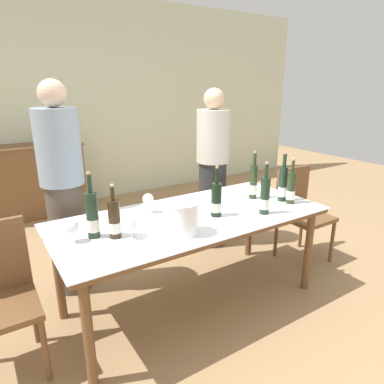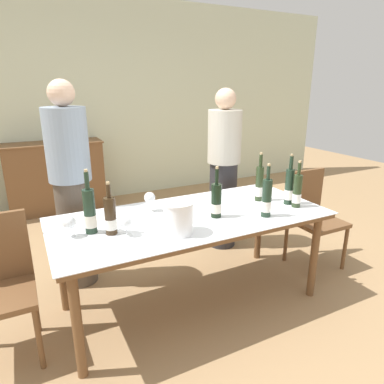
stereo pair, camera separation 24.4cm
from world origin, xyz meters
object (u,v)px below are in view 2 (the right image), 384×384
ice_bucket (179,217)px  wine_bottle_2 (90,212)px  wine_bottle_3 (216,201)px  wine_glass_0 (69,223)px  chair_right_end (311,212)px  wine_bottle_5 (110,217)px  person_host (72,188)px  wine_bottle_1 (297,192)px  wine_glass_2 (126,223)px  wine_glass_1 (150,198)px  wine_bottle_4 (259,184)px  wine_bottle_6 (289,187)px  person_guest_left (224,171)px  sideboard_cabinet (56,177)px  dining_table (192,224)px  wine_bottle_0 (267,199)px

ice_bucket → wine_bottle_2: size_ratio=0.50×
wine_bottle_2 → wine_bottle_3: wine_bottle_2 is taller
wine_glass_0 → chair_right_end: (2.14, 0.06, -0.31)m
wine_bottle_5 → chair_right_end: 1.93m
person_host → wine_bottle_1: bearing=-30.7°
chair_right_end → wine_glass_2: bearing=-173.4°
wine_bottle_2 → wine_glass_1: bearing=22.7°
wine_glass_2 → wine_bottle_4: bearing=8.9°
wine_bottle_5 → wine_bottle_6: wine_bottle_6 is taller
wine_glass_1 → person_host: size_ratio=0.09×
wine_bottle_4 → wine_glass_2: bearing=-171.1°
wine_glass_1 → wine_glass_2: 0.45m
wine_glass_0 → wine_glass_2: bearing=-24.6°
ice_bucket → person_guest_left: 1.39m
ice_bucket → wine_bottle_3: wine_bottle_3 is taller
ice_bucket → chair_right_end: 1.58m
sideboard_cabinet → wine_bottle_3: size_ratio=3.32×
dining_table → wine_glass_1: wine_glass_1 is taller
wine_glass_0 → wine_glass_1: size_ratio=0.93×
wine_glass_0 → wine_glass_1: 0.64m
wine_bottle_4 → person_guest_left: size_ratio=0.25×
wine_bottle_2 → chair_right_end: (2.01, 0.06, -0.36)m
dining_table → wine_bottle_4: size_ratio=5.00×
wine_glass_0 → chair_right_end: size_ratio=0.16×
wine_bottle_1 → person_guest_left: bearing=93.6°
ice_bucket → wine_bottle_3: 0.38m
wine_bottle_2 → chair_right_end: wine_bottle_2 is taller
wine_bottle_1 → wine_glass_1: 1.13m
sideboard_cabinet → wine_glass_2: 2.84m
wine_bottle_4 → chair_right_end: 0.74m
sideboard_cabinet → wine_bottle_6: size_ratio=3.05×
sideboard_cabinet → wine_glass_0: sideboard_cabinet is taller
chair_right_end → person_host: (-2.02, 0.63, 0.34)m
wine_bottle_0 → person_guest_left: (0.28, 1.02, -0.05)m
wine_bottle_2 → person_host: 0.69m
sideboard_cabinet → wine_glass_1: bearing=-79.9°
wine_bottle_1 → chair_right_end: (0.48, 0.28, -0.35)m
ice_bucket → wine_glass_1: 0.46m
wine_bottle_5 → person_host: bearing=99.3°
sideboard_cabinet → chair_right_end: 3.27m
wine_bottle_0 → wine_bottle_6: bearing=22.2°
chair_right_end → person_host: person_host is taller
wine_bottle_3 → person_host: size_ratio=0.22×
dining_table → chair_right_end: 1.31m
wine_bottle_0 → wine_glass_1: size_ratio=2.61×
sideboard_cabinet → wine_bottle_5: size_ratio=3.58×
person_host → person_guest_left: (1.48, 0.06, -0.04)m
wine_glass_2 → person_host: bearing=103.5°
wine_bottle_6 → wine_glass_1: bearing=161.8°
wine_bottle_1 → wine_glass_0: size_ratio=2.65×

